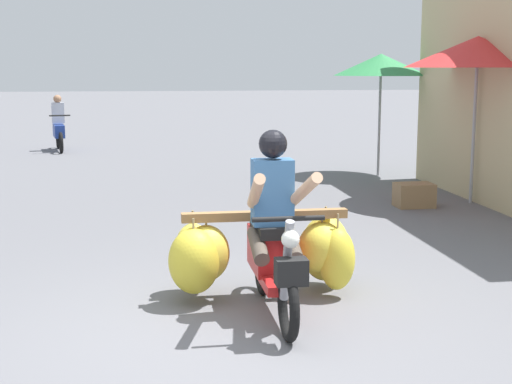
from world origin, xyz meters
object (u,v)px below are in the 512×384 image
(market_umbrella_near_shop, at_px, (381,65))
(produce_crate, at_px, (414,195))
(market_umbrella_further_along, at_px, (478,52))
(motorbike_main_loaded, at_px, (267,248))
(motorbike_distant_ahead_left, at_px, (59,128))

(market_umbrella_near_shop, height_order, produce_crate, market_umbrella_near_shop)
(market_umbrella_near_shop, xyz_separation_m, market_umbrella_further_along, (0.51, -3.03, 0.19))
(motorbike_main_loaded, height_order, produce_crate, motorbike_main_loaded)
(market_umbrella_near_shop, relative_size, market_umbrella_further_along, 0.92)
(motorbike_main_loaded, relative_size, market_umbrella_near_shop, 0.78)
(motorbike_main_loaded, bearing_deg, motorbike_distant_ahead_left, 103.79)
(market_umbrella_near_shop, xyz_separation_m, produce_crate, (-0.49, -3.22, -1.95))
(market_umbrella_near_shop, bearing_deg, produce_crate, -98.63)
(motorbike_main_loaded, distance_m, produce_crate, 5.11)
(motorbike_distant_ahead_left, relative_size, produce_crate, 2.87)
(motorbike_main_loaded, distance_m, market_umbrella_near_shop, 8.31)
(market_umbrella_near_shop, relative_size, produce_crate, 4.18)
(motorbike_distant_ahead_left, bearing_deg, market_umbrella_near_shop, -39.41)
(market_umbrella_further_along, relative_size, produce_crate, 4.56)
(motorbike_main_loaded, bearing_deg, market_umbrella_further_along, 47.62)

